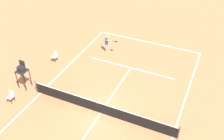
% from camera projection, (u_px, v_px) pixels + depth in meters
% --- Properties ---
extents(ground_plane, '(60.00, 60.00, 0.00)m').
position_uv_depth(ground_plane, '(101.00, 113.00, 18.45)').
color(ground_plane, '#D37A4C').
extents(court_lines, '(10.50, 21.90, 0.01)m').
position_uv_depth(court_lines, '(101.00, 113.00, 18.45)').
color(court_lines, white).
rests_on(court_lines, ground).
extents(tennis_net, '(11.10, 0.10, 1.07)m').
position_uv_depth(tennis_net, '(100.00, 108.00, 18.16)').
color(tennis_net, '#4C4C51').
rests_on(tennis_net, ground).
extents(player_serving, '(1.31, 0.45, 1.70)m').
position_uv_depth(player_serving, '(107.00, 42.00, 24.40)').
color(player_serving, '#D8A884').
rests_on(player_serving, ground).
extents(tennis_ball, '(0.07, 0.07, 0.07)m').
position_uv_depth(tennis_ball, '(89.00, 65.00, 23.13)').
color(tennis_ball, '#CCE033').
rests_on(tennis_ball, ground).
extents(umpire_chair, '(0.80, 0.80, 2.41)m').
position_uv_depth(umpire_chair, '(22.00, 70.00, 19.83)').
color(umpire_chair, '#232328').
rests_on(umpire_chair, ground).
extents(courtside_chair_near, '(0.44, 0.46, 0.95)m').
position_uv_depth(courtside_chair_near, '(11.00, 96.00, 19.11)').
color(courtside_chair_near, '#262626').
rests_on(courtside_chair_near, ground).
extents(courtside_chair_mid, '(0.44, 0.46, 0.95)m').
position_uv_depth(courtside_chair_mid, '(55.00, 56.00, 23.41)').
color(courtside_chair_mid, '#262626').
rests_on(courtside_chair_mid, ground).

